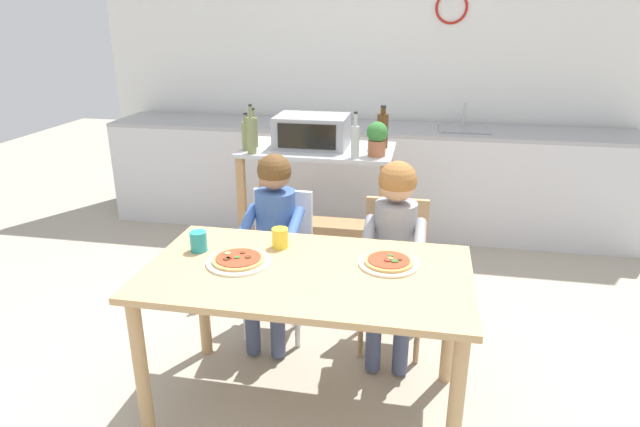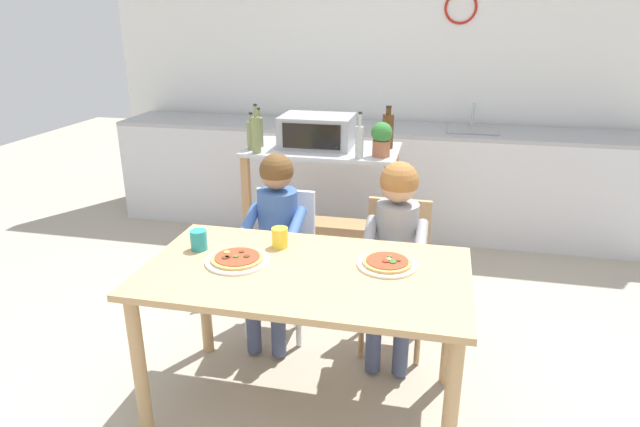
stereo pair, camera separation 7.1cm
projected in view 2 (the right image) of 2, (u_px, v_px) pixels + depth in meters
name	position (u px, v px, depth m)	size (l,w,h in m)	color
ground_plane	(347.00, 296.00, 3.62)	(11.07, 11.07, 0.00)	#A89E8C
back_wall_tiled	(384.00, 64.00, 4.72)	(4.91, 0.14, 2.70)	white
kitchen_counter	(374.00, 178.00, 4.66)	(4.42, 0.60, 1.08)	silver
kitchen_island_cart	(323.00, 192.00, 3.75)	(1.01, 0.57, 0.92)	#B7BABF
toaster_oven	(317.00, 131.00, 3.64)	(0.48, 0.35, 0.21)	#999BA0
bottle_brown_beer	(256.00, 134.00, 3.47)	(0.06, 0.06, 0.31)	olive
bottle_clear_vinegar	(359.00, 141.00, 3.35)	(0.05, 0.05, 0.29)	#ADB7B2
bottle_dark_olive_oil	(388.00, 130.00, 3.60)	(0.08, 0.08, 0.28)	#4C2D14
bottle_tall_green_wine	(258.00, 131.00, 3.64)	(0.07, 0.07, 0.26)	olive
bottle_squat_spirits	(251.00, 135.00, 3.57)	(0.06, 0.06, 0.24)	olive
potted_herb_plant	(382.00, 138.00, 3.39)	(0.13, 0.13, 0.22)	#9E5B3D
dining_table	(305.00, 290.00, 2.39)	(1.41, 0.79, 0.73)	tan
dining_chair_left	(282.00, 251.00, 3.13)	(0.36, 0.36, 0.81)	silver
dining_chair_right	(396.00, 264.00, 2.97)	(0.36, 0.36, 0.81)	tan
child_in_blue_striped_shirt	(275.00, 228.00, 2.96)	(0.32, 0.42, 1.05)	#424C6B
child_in_grey_shirt	(396.00, 237.00, 2.80)	(0.32, 0.42, 1.05)	#424C6B
pizza_plate_white	(237.00, 259.00, 2.42)	(0.29, 0.29, 0.03)	white
pizza_plate_cream	(387.00, 263.00, 2.38)	(0.27, 0.27, 0.03)	beige
drinking_cup_teal	(199.00, 240.00, 2.54)	(0.08, 0.08, 0.09)	teal
drinking_cup_yellow	(280.00, 237.00, 2.57)	(0.08, 0.08, 0.09)	yellow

